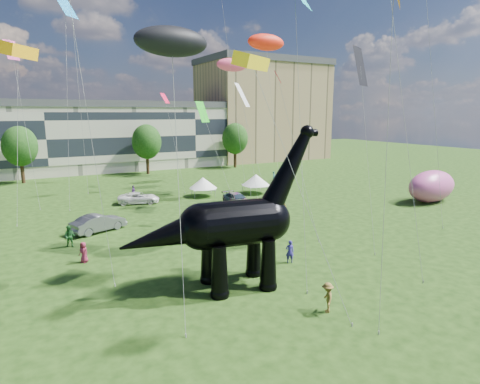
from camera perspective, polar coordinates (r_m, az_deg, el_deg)
ground at (r=24.54m, az=5.03°, el=-15.27°), size 220.00×220.00×0.00m
terrace_row at (r=80.37m, az=-26.07°, el=6.59°), size 78.00×11.00×12.00m
apartment_block at (r=98.26m, az=3.20°, el=11.26°), size 28.00×18.00×22.00m
tree_mid_left at (r=71.25m, az=-28.87°, el=6.12°), size 5.20×5.20×9.44m
tree_mid_right at (r=74.12m, az=-13.15°, el=7.36°), size 5.20×5.20×9.44m
tree_far_right at (r=80.96m, az=-0.72°, el=7.95°), size 5.20×5.20×9.44m
dinosaur_sculpture at (r=24.99m, az=-1.54°, el=-4.92°), size 12.96×4.20×10.55m
car_grey at (r=39.70m, az=-19.47°, el=-4.17°), size 5.34×3.45×1.66m
car_white at (r=50.45m, az=-14.21°, el=-0.83°), size 5.41×3.69×1.37m
car_dark at (r=48.36m, az=-0.45°, el=-1.00°), size 2.16×4.80×1.36m
gazebo_near at (r=53.13m, az=-5.28°, el=1.28°), size 4.43×4.43×2.55m
gazebo_far at (r=54.90m, az=2.28°, el=1.73°), size 4.24×4.24×2.66m
inflatable_pink at (r=55.04m, az=25.60°, el=0.75°), size 8.27×4.78×3.94m
visitors at (r=37.29m, az=-10.36°, el=-4.63°), size 55.39×37.97×1.84m
kites at (r=47.33m, az=1.51°, el=21.86°), size 54.72×50.66×29.46m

